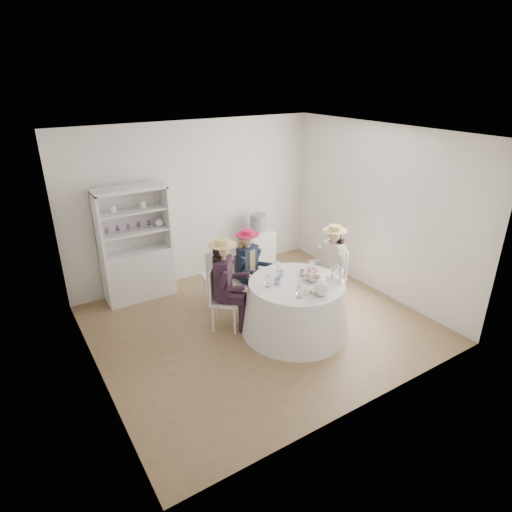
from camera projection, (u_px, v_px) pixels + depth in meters
ground at (260, 324)px, 6.25m from camera, size 4.50×4.50×0.00m
ceiling at (260, 134)px, 5.18m from camera, size 4.50×4.50×0.00m
wall_back at (196, 202)px, 7.27m from camera, size 4.50×0.00×4.50m
wall_front at (371, 300)px, 4.16m from camera, size 4.50×0.00×4.50m
wall_left at (85, 278)px, 4.61m from camera, size 0.00×4.50×4.50m
wall_right at (378, 211)px, 6.82m from camera, size 0.00×4.50×4.50m
tea_table at (296, 307)px, 5.97m from camera, size 1.52×1.52×0.76m
hutch at (137, 260)px, 6.78m from camera, size 1.21×0.74×1.83m
side_table at (258, 249)px, 7.91m from camera, size 0.49×0.49×0.75m
hatbox at (258, 222)px, 7.71m from camera, size 0.40×0.40×0.30m
guest_left at (225, 279)px, 5.88m from camera, size 0.58×0.57×1.36m
guest_mid at (249, 264)px, 6.50m from camera, size 0.47×0.51×1.25m
guest_right at (332, 261)px, 6.54m from camera, size 0.51×0.48×1.30m
spare_chair at (216, 274)px, 6.66m from camera, size 0.46×0.46×0.92m
teacup_a at (278, 282)px, 5.76m from camera, size 0.10×0.10×0.07m
teacup_b at (281, 274)px, 5.99m from camera, size 0.08×0.08×0.07m
teacup_c at (302, 273)px, 6.02m from camera, size 0.10×0.10×0.07m
flower_bowl at (313, 279)px, 5.87m from camera, size 0.29×0.29×0.06m
flower_arrangement at (311, 274)px, 5.85m from camera, size 0.18×0.19×0.07m
table_teapot at (321, 289)px, 5.47m from camera, size 0.28×0.20×0.21m
sandwich_plate at (309, 292)px, 5.52m from camera, size 0.26×0.26×0.06m
cupcake_stand at (336, 275)px, 5.83m from camera, size 0.24×0.24×0.23m
stemware_set at (297, 278)px, 5.79m from camera, size 0.88×0.85×0.15m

